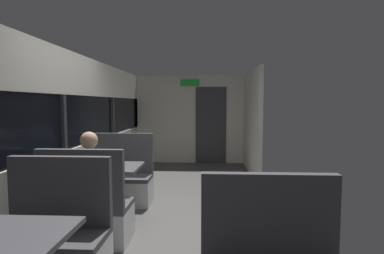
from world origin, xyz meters
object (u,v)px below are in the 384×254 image
bench_mid_window_facing_end (87,214)px  bench_mid_window_facing_entry (122,183)px  bench_near_window_facing_entry (53,246)px  dining_table_mid_window (107,173)px  seated_passenger (89,195)px

bench_mid_window_facing_end → bench_mid_window_facing_entry: same height
bench_near_window_facing_entry → dining_table_mid_window: 1.51m
dining_table_mid_window → bench_mid_window_facing_entry: (0.00, 0.70, -0.31)m
dining_table_mid_window → bench_mid_window_facing_entry: 0.77m
bench_mid_window_facing_entry → seated_passenger: (0.00, -1.33, 0.21)m
bench_near_window_facing_entry → bench_mid_window_facing_entry: same height
bench_near_window_facing_entry → bench_mid_window_facing_end: bearing=90.0°
bench_mid_window_facing_end → seated_passenger: 0.22m
bench_near_window_facing_entry → bench_mid_window_facing_entry: bearing=90.0°
bench_mid_window_facing_entry → bench_near_window_facing_entry: bearing=-90.0°
bench_near_window_facing_entry → dining_table_mid_window: bearing=90.0°
dining_table_mid_window → bench_mid_window_facing_end: size_ratio=0.82×
dining_table_mid_window → bench_mid_window_facing_entry: size_ratio=0.82×
bench_mid_window_facing_end → seated_passenger: seated_passenger is taller
bench_near_window_facing_entry → bench_mid_window_facing_end: size_ratio=1.00×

